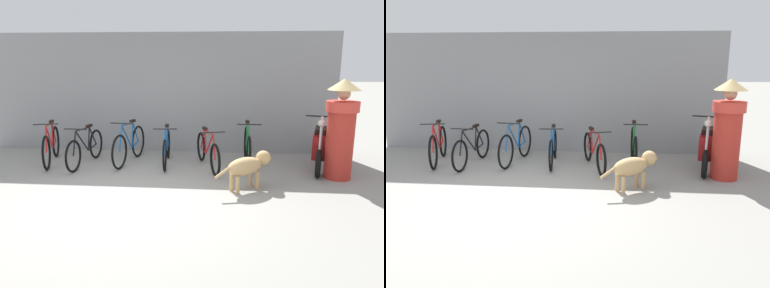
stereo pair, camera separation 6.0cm
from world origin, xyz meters
TOP-DOWN VIEW (x-y plane):
  - ground_plane at (0.00, 0.00)m, footprint 60.00×60.00m
  - shop_wall_back at (0.00, 3.24)m, footprint 7.91×0.20m
  - bicycle_0 at (-2.03, 1.93)m, footprint 0.57×1.66m
  - bicycle_1 at (-1.29, 1.87)m, footprint 0.46×1.68m
  - bicycle_2 at (-0.44, 2.10)m, footprint 0.46×1.66m
  - bicycle_3 at (0.34, 2.05)m, footprint 0.46×1.59m
  - bicycle_4 at (1.19, 1.86)m, footprint 0.61×1.63m
  - bicycle_5 at (1.97, 2.08)m, footprint 0.46×1.67m
  - motorcycle at (3.39, 2.05)m, footprint 0.67×1.83m
  - stray_dog at (1.92, 0.71)m, footprint 0.98×0.83m
  - person_in_robes at (3.55, 1.43)m, footprint 0.74×0.74m

SIDE VIEW (x-z plane):
  - ground_plane at x=0.00m, z-range 0.00..0.00m
  - bicycle_4 at x=1.19m, z-range -0.07..0.73m
  - bicycle_3 at x=0.34m, z-range -0.07..0.74m
  - bicycle_1 at x=-1.29m, z-range -0.07..0.74m
  - bicycle_0 at x=-2.03m, z-range -0.08..0.80m
  - bicycle_2 at x=-0.44m, z-range -0.08..0.81m
  - bicycle_5 at x=1.97m, z-range -0.08..0.83m
  - stray_dog at x=1.92m, z-range 0.10..0.70m
  - motorcycle at x=3.39m, z-range -0.11..0.98m
  - person_in_robes at x=3.55m, z-range 0.04..1.82m
  - shop_wall_back at x=0.00m, z-range 0.00..2.68m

